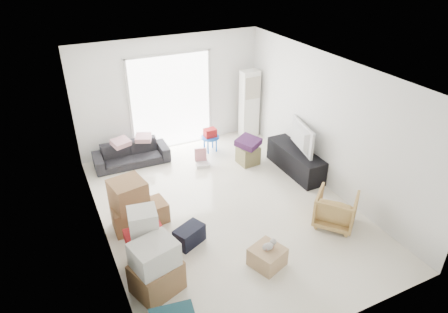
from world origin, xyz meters
name	(u,v)px	position (x,y,z in m)	size (l,w,h in m)	color
room_shell	(226,146)	(0.00, 0.00, 1.35)	(4.98, 6.48, 3.18)	white
sliding_door	(171,98)	(0.00, 2.98, 1.24)	(2.10, 0.04, 2.33)	white
ac_tower	(249,104)	(1.95, 2.65, 0.88)	(0.45, 0.30, 1.75)	white
tv_console	(295,160)	(2.00, 0.59, 0.27)	(0.48, 1.61, 0.54)	black
television	(297,147)	(2.00, 0.59, 0.61)	(1.06, 0.61, 0.14)	black
sofa	(131,151)	(-1.19, 2.50, 0.33)	(1.68, 0.49, 0.66)	#27272C
pillow_left	(120,137)	(-1.39, 2.51, 0.72)	(0.40, 0.32, 0.13)	#E1A4AF
pillow_right	(143,132)	(-0.87, 2.53, 0.72)	(0.34, 0.27, 0.12)	#E1A4AF
armchair	(336,208)	(1.57, -1.28, 0.35)	(0.69, 0.64, 0.71)	tan
box_stack_a	(156,269)	(-1.80, -1.39, 0.42)	(0.81, 0.75, 0.88)	brown
box_stack_b	(146,244)	(-1.80, -0.89, 0.48)	(0.65, 0.62, 1.11)	brown
box_stack_c	(130,206)	(-1.77, 0.22, 0.47)	(0.65, 0.65, 0.97)	brown
loose_box	(154,211)	(-1.35, 0.26, 0.19)	(0.46, 0.46, 0.38)	brown
duffel_bag	(189,235)	(-1.00, -0.63, 0.16)	(0.51, 0.31, 0.33)	black
ottoman	(248,155)	(1.23, 1.36, 0.21)	(0.43, 0.43, 0.43)	olive
blanket	(248,144)	(1.23, 1.36, 0.50)	(0.47, 0.47, 0.14)	#471F4E
kids_table	(210,135)	(0.69, 2.29, 0.41)	(0.45, 0.45, 0.59)	blue
toy_walker	(202,161)	(0.24, 1.74, 0.11)	(0.35, 0.33, 0.40)	silver
wood_crate	(267,257)	(-0.07, -1.64, 0.16)	(0.48, 0.48, 0.32)	tan
plush_bunny	(269,245)	(-0.04, -1.63, 0.38)	(0.26, 0.15, 0.13)	#B2ADA8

